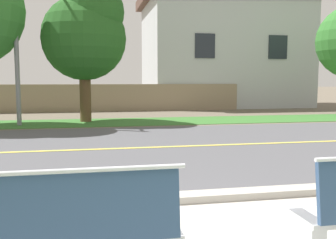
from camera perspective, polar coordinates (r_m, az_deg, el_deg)
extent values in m
plane|color=#665B4C|center=(10.68, -4.58, -2.84)|extent=(140.00, 140.00, 0.00)
cube|color=#ADA89E|center=(5.23, 2.73, -11.58)|extent=(44.00, 0.30, 0.11)
cube|color=#515156|center=(9.22, -3.50, -4.23)|extent=(52.00, 8.00, 0.01)
cube|color=#E0CC4C|center=(9.21, -3.50, -4.19)|extent=(48.00, 0.14, 0.01)
cube|color=#38702D|center=(14.85, -6.46, -0.36)|extent=(48.00, 2.80, 0.02)
cube|color=silver|center=(3.19, -17.84, -16.53)|extent=(2.09, 0.44, 0.05)
cube|color=navy|center=(2.91, -18.48, -12.79)|extent=(2.00, 0.12, 0.52)
cylinder|color=silver|center=(2.83, -18.69, -7.46)|extent=(2.09, 0.04, 0.04)
cylinder|color=gray|center=(14.71, -21.82, 14.17)|extent=(0.16, 0.16, 7.68)
cylinder|color=brown|center=(15.14, -12.21, 3.44)|extent=(0.43, 0.43, 2.00)
sphere|color=#23561E|center=(15.21, -12.39, 11.76)|extent=(3.20, 3.20, 3.20)
sphere|color=#23561E|center=(15.10, -10.92, 15.51)|extent=(2.24, 2.24, 2.24)
cube|color=gray|center=(19.99, -7.64, 3.23)|extent=(13.00, 0.36, 1.40)
cube|color=#B7BCC1|center=(24.54, 8.10, 9.36)|extent=(9.34, 6.40, 6.23)
cube|color=brown|center=(24.98, 8.22, 17.20)|extent=(10.08, 6.91, 0.60)
cube|color=#232833|center=(20.85, 5.54, 10.87)|extent=(1.10, 0.06, 1.30)
cube|color=#232833|center=(22.41, 16.05, 10.32)|extent=(1.10, 0.06, 1.30)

